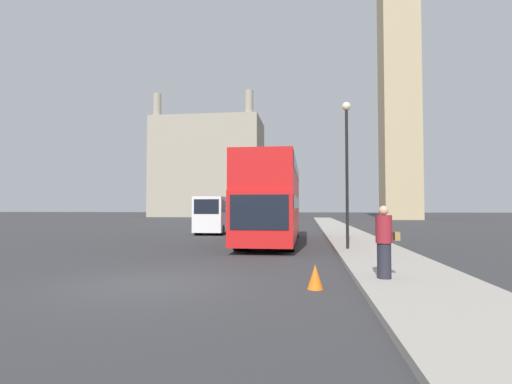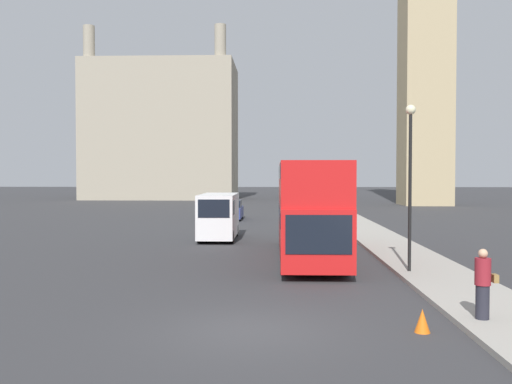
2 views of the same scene
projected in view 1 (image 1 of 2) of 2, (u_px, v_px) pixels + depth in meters
ground_plane at (143, 284)px, 9.43m from camera, size 300.00×300.00×0.00m
sidewalk_strip at (426, 288)px, 8.63m from camera, size 2.83×120.00×0.15m
clock_tower at (398, 10)px, 63.07m from camera, size 5.96×6.13×64.48m
building_block_distant at (209, 168)px, 83.40m from camera, size 21.78×13.43×24.51m
red_double_decker_bus at (272, 198)px, 20.68m from camera, size 2.58×11.46×4.15m
white_van at (215, 214)px, 28.11m from camera, size 1.96×5.19×2.55m
pedestrian at (384, 242)px, 9.41m from camera, size 0.54×0.38×1.71m
street_lamp at (347, 153)px, 16.36m from camera, size 0.36×0.36×6.02m
parked_sedan at (242, 218)px, 42.32m from camera, size 1.76×4.60×1.57m
traffic_cone at (315, 277)px, 8.88m from camera, size 0.36×0.36×0.55m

